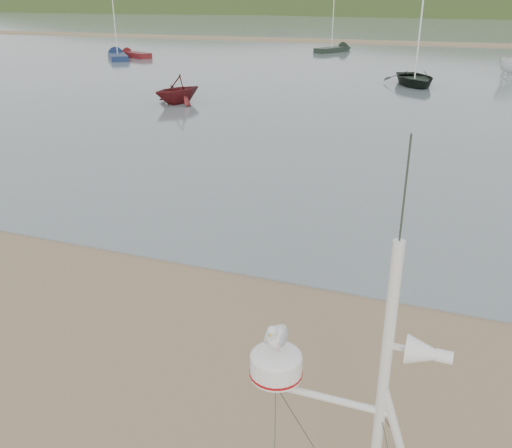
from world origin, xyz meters
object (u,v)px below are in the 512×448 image
(boat_red, at_px, (177,76))
(dinghy_red_far, at_px, (130,54))
(boat_dark, at_px, (418,49))
(sailboat_blue_near, at_px, (116,55))
(sailboat_dark_mid, at_px, (339,49))

(boat_red, xyz_separation_m, dinghy_red_far, (-16.79, 21.23, -1.23))
(boat_dark, distance_m, sailboat_blue_near, 30.23)
(boat_dark, bearing_deg, sailboat_dark_mid, 91.54)
(boat_dark, relative_size, boat_red, 1.58)
(boat_red, distance_m, dinghy_red_far, 27.09)
(sailboat_blue_near, distance_m, dinghy_red_far, 1.62)
(boat_dark, xyz_separation_m, sailboat_blue_near, (-29.01, 8.24, -2.07))
(boat_dark, xyz_separation_m, boat_red, (-11.59, -11.49, -0.85))
(dinghy_red_far, bearing_deg, sailboat_dark_mid, 35.90)
(sailboat_blue_near, relative_size, dinghy_red_far, 1.25)
(sailboat_blue_near, height_order, dinghy_red_far, sailboat_blue_near)
(dinghy_red_far, bearing_deg, boat_dark, -18.94)
(sailboat_blue_near, bearing_deg, boat_dark, -15.86)
(sailboat_dark_mid, distance_m, sailboat_blue_near, 23.82)
(boat_red, bearing_deg, sailboat_blue_near, 154.57)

